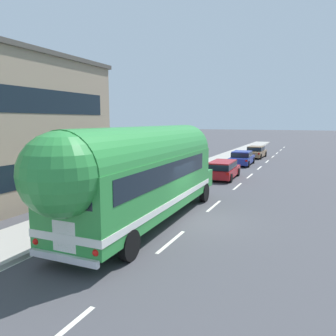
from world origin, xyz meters
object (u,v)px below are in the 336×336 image
car_lead (223,168)px  car_third (256,151)px  car_second (242,157)px  painted_bus (142,172)px

car_lead → car_third: size_ratio=0.97×
car_lead → car_second: (-0.31, 8.47, -0.05)m
painted_bus → car_lead: bearing=89.3°
painted_bus → car_lead: 12.44m
painted_bus → car_lead: (0.15, 12.35, -1.51)m
car_second → car_third: same height
car_second → painted_bus: bearing=-89.5°
car_third → car_lead: bearing=-89.6°
car_lead → painted_bus: bearing=-90.7°
car_lead → car_third: same height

